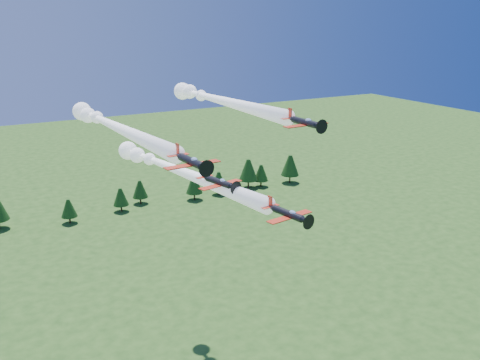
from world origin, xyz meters
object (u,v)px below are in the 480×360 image
plane_lead (174,169)px  plane_right (217,99)px  plane_left (113,125)px  plane_slot (219,182)px

plane_lead → plane_right: size_ratio=1.05×
plane_lead → plane_left: size_ratio=0.98×
plane_right → plane_slot: size_ratio=5.80×
plane_slot → plane_right: bearing=51.0°
plane_lead → plane_slot: bearing=-92.8°
plane_right → plane_left: bearing=-178.9°
plane_right → plane_slot: (-10.70, -21.68, -9.33)m
plane_lead → plane_slot: (1.76, -14.09, 1.07)m
plane_left → plane_slot: bearing=-66.8°
plane_lead → plane_left: (-8.73, 6.34, 7.56)m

